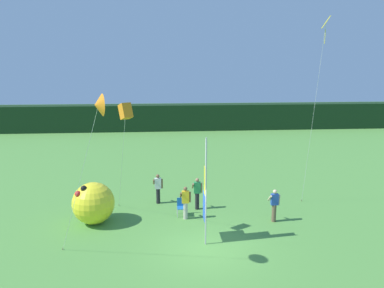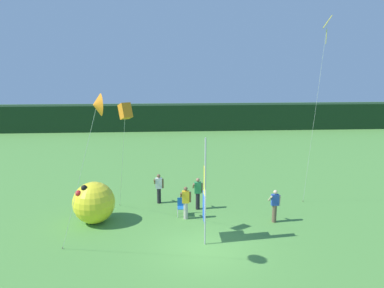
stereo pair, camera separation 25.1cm
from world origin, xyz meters
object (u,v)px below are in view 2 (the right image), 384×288
Objects in this scene: person_far_right at (159,188)px; kite_orange_delta_2 at (97,105)px; banner_flag at (205,192)px; person_near_banner at (198,193)px; folding_chair at (182,205)px; person_mid_field at (275,205)px; kite_yellow_diamond_0 at (325,42)px; person_far_left at (186,202)px; inflatable_balloon at (94,203)px; kite_orange_box_1 at (125,112)px.

person_far_right is 9.14m from kite_orange_delta_2.
banner_flag is 3.92m from person_near_banner.
person_near_banner is 1.96× the size of folding_chair.
person_far_right is 1.90× the size of folding_chair.
kite_orange_delta_2 is at bearing -119.46° from folding_chair.
person_far_right is (-5.75, 2.94, 0.02)m from person_mid_field.
person_mid_field is at bearing -149.19° from kite_yellow_diamond_0.
person_far_right is at bearing 113.88° from banner_flag.
banner_flag is 2.71× the size of person_near_banner.
person_far_right is (-1.39, 2.25, -0.00)m from person_far_left.
person_far_right is 0.25× the size of kite_orange_delta_2.
banner_flag is at bearing -24.15° from inflatable_balloon.
kite_orange_box_1 reaches higher than person_near_banner.
banner_flag reaches higher than person_far_left.
inflatable_balloon reaches higher than person_near_banner.
kite_yellow_diamond_0 reaches higher than inflatable_balloon.
banner_flag is at bearing -152.02° from kite_yellow_diamond_0.
kite_orange_delta_2 is at bearing -74.64° from inflatable_balloon.
banner_flag is at bearing -74.28° from person_far_left.
kite_orange_delta_2 reaches higher than folding_chair.
folding_chair is at bearing 107.67° from person_far_left.
kite_orange_delta_2 reaches higher than banner_flag.
person_far_right is at bearing 37.27° from inflatable_balloon.
banner_flag is 2.90m from person_far_left.
person_far_left is at bearing 105.72° from banner_flag.
kite_orange_delta_2 reaches higher than inflatable_balloon.
kite_orange_box_1 is at bearing -41.47° from inflatable_balloon.
kite_orange_delta_2 is at bearing -150.95° from person_mid_field.
person_mid_field is at bearing 9.06° from kite_orange_box_1.
folding_chair is 0.15× the size of kite_orange_box_1.
kite_yellow_diamond_0 reaches higher than person_mid_field.
person_near_banner is at bearing 152.46° from person_mid_field.
folding_chair is at bearing 43.12° from kite_orange_box_1.
person_far_left is at bearing 1.60° from inflatable_balloon.
person_near_banner is at bearing 42.12° from kite_orange_box_1.
kite_orange_box_1 is (-3.32, 0.67, 3.44)m from banner_flag.
folding_chair is 8.49m from kite_orange_delta_2.
person_near_banner is at bearing 89.75° from banner_flag.
person_far_right is at bearing 152.96° from person_mid_field.
person_far_left is 10.50m from kite_yellow_diamond_0.
person_mid_field is 0.80× the size of inflatable_balloon.
person_mid_field is 0.17× the size of kite_yellow_diamond_0.
banner_flag is 2.29× the size of inflatable_balloon.
person_far_right reaches higher than folding_chair.
banner_flag is at bearing -66.12° from person_far_right.
kite_orange_box_1 is at bearing -145.59° from person_far_left.
person_far_right is (-2.10, 1.03, -0.03)m from person_near_banner.
banner_flag reaches higher than inflatable_balloon.
kite_orange_box_1 is at bearing -170.94° from person_mid_field.
person_far_left is (-0.71, -1.22, -0.03)m from person_near_banner.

